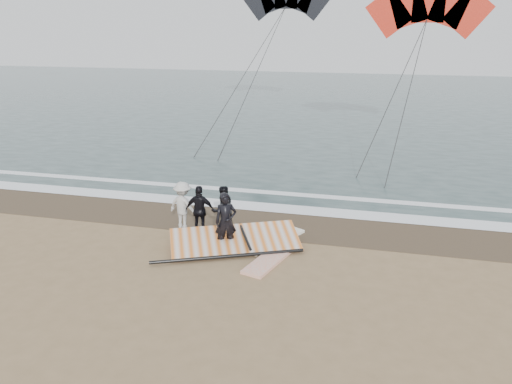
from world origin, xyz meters
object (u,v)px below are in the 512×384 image
at_px(man_main, 226,222).
at_px(board_white, 270,259).
at_px(sail_rig, 235,241).
at_px(board_cream, 274,240).

distance_m(man_main, board_white, 1.74).
bearing_deg(man_main, sail_rig, 24.86).
xyz_separation_m(man_main, board_cream, (1.30, 0.89, -0.85)).
bearing_deg(board_white, sail_rig, 168.42).
distance_m(board_cream, sail_rig, 1.29).
distance_m(man_main, sail_rig, 0.77).
bearing_deg(board_white, board_cream, 113.44).
height_order(man_main, board_white, man_main).
relative_size(board_cream, sail_rig, 0.57).
xyz_separation_m(man_main, board_white, (1.46, -0.44, -0.85)).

